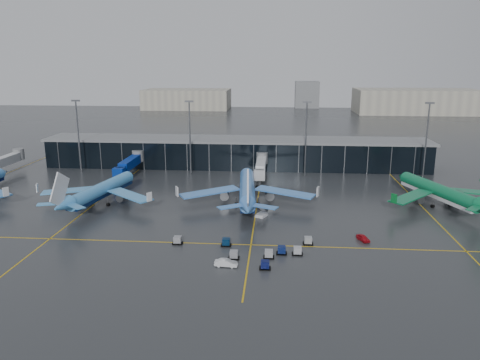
# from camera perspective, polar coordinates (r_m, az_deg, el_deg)

# --- Properties ---
(ground) EXTENTS (600.00, 600.00, 0.00)m
(ground) POSITION_cam_1_polar(r_m,az_deg,el_deg) (116.73, -3.16, -4.98)
(ground) COLOR #282B2D
(ground) RESTS_ON ground
(terminal_pier) EXTENTS (142.00, 17.00, 10.70)m
(terminal_pier) POSITION_cam_1_polar(r_m,az_deg,el_deg) (174.99, -0.49, 3.39)
(terminal_pier) COLOR black
(terminal_pier) RESTS_ON ground
(jet_bridges) EXTENTS (94.00, 27.50, 7.20)m
(jet_bridges) POSITION_cam_1_polar(r_m,az_deg,el_deg) (163.76, -13.39, 1.93)
(jet_bridges) COLOR #595B60
(jet_bridges) RESTS_ON ground
(flood_masts) EXTENTS (203.00, 0.50, 25.50)m
(flood_masts) POSITION_cam_1_polar(r_m,az_deg,el_deg) (161.40, 0.91, 5.48)
(flood_masts) COLOR #595B60
(flood_masts) RESTS_ON ground
(distant_hangars) EXTENTS (260.00, 71.00, 22.00)m
(distant_hangars) POSITION_cam_1_polar(r_m,az_deg,el_deg) (382.01, 9.91, 9.60)
(distant_hangars) COLOR #B2AD99
(distant_hangars) RESTS_ON ground
(taxi_lines) EXTENTS (220.00, 120.00, 0.02)m
(taxi_lines) POSITION_cam_1_polar(r_m,az_deg,el_deg) (125.91, 2.01, -3.51)
(taxi_lines) COLOR gold
(taxi_lines) RESTS_ON ground
(airliner_arkefly) EXTENTS (42.05, 45.98, 12.36)m
(airliner_arkefly) POSITION_cam_1_polar(r_m,az_deg,el_deg) (134.52, -16.54, -0.21)
(airliner_arkefly) COLOR #4396DC
(airliner_arkefly) RESTS_ON ground
(airliner_klm_near) EXTENTS (42.03, 47.05, 13.65)m
(airliner_klm_near) POSITION_cam_1_polar(r_m,az_deg,el_deg) (128.48, 0.89, 0.02)
(airliner_klm_near) COLOR #4181D8
(airliner_klm_near) RESTS_ON ground
(airliner_aer_lingus) EXTENTS (47.54, 50.56, 12.57)m
(airliner_aer_lingus) POSITION_cam_1_polar(r_m,az_deg,el_deg) (138.58, 23.08, -0.32)
(airliner_aer_lingus) COLOR #0D6D41
(airliner_aer_lingus) RESTS_ON ground
(baggage_carts) EXTENTS (30.38, 14.65, 1.70)m
(baggage_carts) POSITION_cam_1_polar(r_m,az_deg,el_deg) (97.36, 2.07, -8.51)
(baggage_carts) COLOR black
(baggage_carts) RESTS_ON ground
(mobile_airstair) EXTENTS (3.33, 3.83, 3.45)m
(mobile_airstair) POSITION_cam_1_polar(r_m,az_deg,el_deg) (119.56, 2.65, -4.11)
(mobile_airstair) COLOR white
(mobile_airstair) RESTS_ON ground
(service_van_red) EXTENTS (2.97, 4.16, 1.32)m
(service_van_red) POSITION_cam_1_polar(r_m,az_deg,el_deg) (107.26, 14.78, -6.85)
(service_van_red) COLOR #B30D19
(service_van_red) RESTS_ON ground
(service_van_white) EXTENTS (4.57, 1.85, 1.48)m
(service_van_white) POSITION_cam_1_polar(r_m,az_deg,el_deg) (91.52, -1.71, -10.06)
(service_van_white) COLOR silver
(service_van_white) RESTS_ON ground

